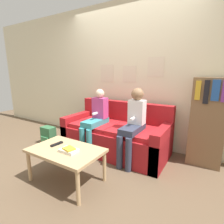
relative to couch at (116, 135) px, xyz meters
name	(u,v)px	position (x,y,z in m)	size (l,w,h in m)	color
ground_plane	(99,163)	(0.00, -0.53, -0.29)	(10.00, 10.00, 0.00)	brown
wall_back	(130,75)	(0.00, 0.51, 1.01)	(8.00, 0.06, 2.60)	beige
couch	(116,135)	(0.00, 0.00, 0.00)	(1.77, 0.83, 0.83)	maroon
coffee_table	(66,153)	(-0.09, -1.08, 0.10)	(0.90, 0.57, 0.43)	tan
person_left	(96,118)	(-0.28, -0.20, 0.31)	(0.24, 0.56, 1.08)	teal
person_right	(133,122)	(0.40, -0.19, 0.35)	(0.24, 0.56, 1.13)	#33384C
tv_remote	(57,144)	(-0.28, -1.05, 0.16)	(0.06, 0.17, 0.02)	black
book_stack	(69,150)	(0.00, -1.12, 0.17)	(0.21, 0.15, 0.06)	silver
bookshelf	(207,122)	(1.35, 0.31, 0.36)	(0.46, 0.32, 1.29)	brown
backpack	(48,136)	(-1.26, -0.42, -0.12)	(0.26, 0.20, 0.34)	#336B42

